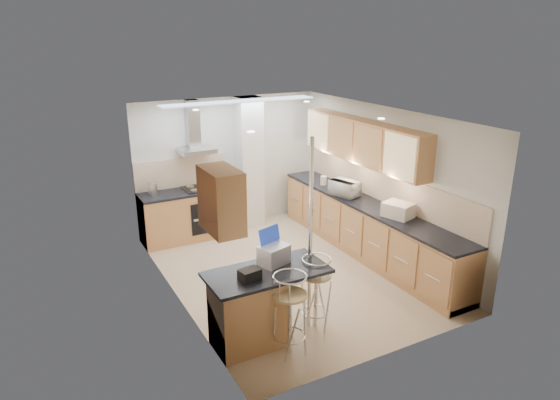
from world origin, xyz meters
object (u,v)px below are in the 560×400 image
laptop (274,255)px  bar_stool_end (316,293)px  microwave (345,188)px  bar_stool_near (290,315)px  bread_bin (398,210)px

laptop → bar_stool_end: bearing=-37.8°
microwave → bar_stool_near: bearing=118.0°
microwave → bar_stool_near: microwave is taller
laptop → bar_stool_end: (0.50, -0.19, -0.57)m
microwave → bar_stool_near: (-2.42, -2.34, -0.54)m
microwave → bar_stool_end: microwave is taller
bread_bin → microwave: bearing=76.7°
bar_stool_near → bar_stool_end: 0.66m
bar_stool_near → bread_bin: bread_bin is taller
microwave → bar_stool_end: size_ratio=0.50×
laptop → bread_bin: 2.53m
laptop → bread_bin: size_ratio=0.81×
laptop → microwave: bearing=20.2°
bar_stool_end → laptop: bearing=83.8°
bar_stool_near → laptop: bearing=59.7°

